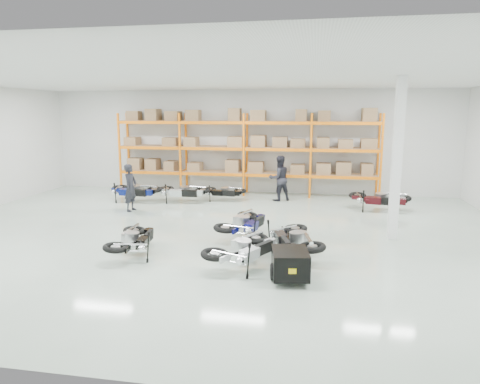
% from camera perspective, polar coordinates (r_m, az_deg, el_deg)
% --- Properties ---
extents(room, '(18.00, 18.00, 18.00)m').
position_cam_1_polar(room, '(12.23, -4.16, 4.52)').
color(room, '#B8CDBB').
rests_on(room, ground).
extents(pallet_rack, '(11.28, 0.98, 3.62)m').
position_cam_1_polar(pallet_rack, '(18.53, 0.72, 6.63)').
color(pallet_rack, orange).
rests_on(pallet_rack, ground).
extents(structural_column, '(0.25, 0.25, 4.50)m').
position_cam_1_polar(structural_column, '(12.56, 20.18, 4.06)').
color(structural_column, white).
rests_on(structural_column, ground).
extents(moto_blue_centre, '(1.35, 2.04, 1.21)m').
position_cam_1_polar(moto_blue_centre, '(12.09, 0.58, -3.61)').
color(moto_blue_centre, '#070849').
rests_on(moto_blue_centre, ground).
extents(moto_silver_left, '(1.69, 2.06, 1.20)m').
position_cam_1_polar(moto_silver_left, '(9.89, 0.57, -6.90)').
color(moto_silver_left, silver).
rests_on(moto_silver_left, ground).
extents(moto_black_far_left, '(1.06, 1.84, 1.13)m').
position_cam_1_polar(moto_black_far_left, '(10.99, -13.96, -5.59)').
color(moto_black_far_left, black).
rests_on(moto_black_far_left, ground).
extents(moto_touring_right, '(1.45, 2.08, 1.23)m').
position_cam_1_polar(moto_touring_right, '(10.69, 7.22, -5.56)').
color(moto_touring_right, black).
rests_on(moto_touring_right, ground).
extents(trailer, '(0.88, 1.62, 0.66)m').
position_cam_1_polar(trailer, '(9.23, 6.69, -9.44)').
color(trailer, black).
rests_on(trailer, ground).
extents(moto_back_a, '(1.99, 1.15, 1.23)m').
position_cam_1_polar(moto_back_a, '(17.63, -13.98, 0.61)').
color(moto_back_a, navy).
rests_on(moto_back_a, ground).
extents(moto_back_b, '(1.86, 0.94, 1.19)m').
position_cam_1_polar(moto_back_b, '(17.15, -7.65, 0.51)').
color(moto_back_b, silver).
rests_on(moto_back_b, ground).
extents(moto_back_c, '(1.62, 0.92, 1.01)m').
position_cam_1_polar(moto_back_c, '(17.33, -2.25, 0.40)').
color(moto_back_c, black).
rests_on(moto_back_c, ground).
extents(moto_back_d, '(2.02, 1.24, 1.22)m').
position_cam_1_polar(moto_back_d, '(16.30, 18.10, -0.41)').
color(moto_back_d, '#3A0B10').
rests_on(moto_back_d, ground).
extents(person_left, '(0.46, 0.66, 1.71)m').
position_cam_1_polar(person_left, '(15.94, -14.39, 0.56)').
color(person_left, black).
rests_on(person_left, ground).
extents(person_back, '(1.12, 1.05, 1.83)m').
position_cam_1_polar(person_back, '(17.30, 5.24, 1.84)').
color(person_back, '#22212A').
rests_on(person_back, ground).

